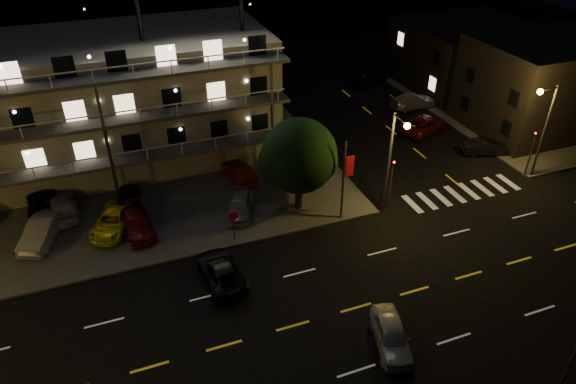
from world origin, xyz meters
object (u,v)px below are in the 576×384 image
object	(u,v)px
tree	(298,158)
lot_car_2	(113,221)
lot_car_7	(63,205)
lot_car_4	(240,205)
road_car_west	(221,271)
road_car_east	(391,335)
side_car_0	(486,147)

from	to	relation	value
tree	lot_car_2	world-z (taller)	tree
tree	lot_car_7	xyz separation A→B (m)	(-16.50, 5.30, -3.52)
lot_car_4	road_car_west	xyz separation A→B (m)	(-3.07, -6.32, -0.21)
lot_car_2	road_car_west	distance (m)	9.62
lot_car_7	road_car_east	distance (m)	25.25
lot_car_2	road_car_east	distance (m)	20.63
lot_car_7	tree	bearing A→B (deg)	155.94
lot_car_4	road_car_east	bearing A→B (deg)	-52.99
lot_car_4	side_car_0	distance (m)	23.11
side_car_0	lot_car_7	bearing A→B (deg)	104.39
lot_car_4	side_car_0	size ratio (longest dim) A/B	1.05
lot_car_4	tree	bearing A→B (deg)	10.71
side_car_0	road_car_west	size ratio (longest dim) A/B	0.84
tree	lot_car_7	distance (m)	17.69
lot_car_2	road_car_east	xyz separation A→B (m)	(13.16, -15.89, -0.10)
tree	lot_car_7	world-z (taller)	tree
lot_car_7	side_car_0	world-z (taller)	lot_car_7
tree	lot_car_2	size ratio (longest dim) A/B	1.48
tree	road_car_east	distance (m)	14.32
road_car_west	lot_car_2	bearing A→B (deg)	-55.86
lot_car_2	lot_car_4	distance (m)	9.04
road_car_east	lot_car_7	bearing A→B (deg)	146.54
lot_car_2	side_car_0	bearing A→B (deg)	23.28
lot_car_2	road_car_west	bearing A→B (deg)	-29.07
lot_car_4	road_car_east	size ratio (longest dim) A/B	1.02
lot_car_2	lot_car_7	size ratio (longest dim) A/B	0.97
lot_car_2	lot_car_7	distance (m)	4.63
side_car_0	road_car_west	distance (m)	27.23
side_car_0	road_car_west	xyz separation A→B (m)	(-26.14, -7.63, -0.00)
tree	lot_car_4	bearing A→B (deg)	169.80
lot_car_7	lot_car_2	bearing A→B (deg)	129.18
tree	side_car_0	size ratio (longest dim) A/B	1.73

